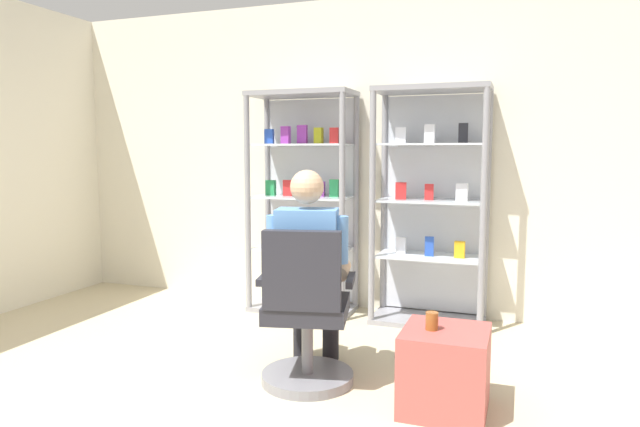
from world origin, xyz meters
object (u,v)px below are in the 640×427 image
display_cabinet_left (305,200)px  display_cabinet_right (431,205)px  office_chair (306,322)px  storage_crate (445,370)px  tea_glass (432,321)px  seated_shopkeeper (310,263)px

display_cabinet_left → display_cabinet_right: (1.10, 0.00, -0.00)m
office_chair → storage_crate: (0.82, -0.04, -0.17)m
display_cabinet_left → tea_glass: 2.17m
seated_shopkeeper → storage_crate: seated_shopkeeper is taller
storage_crate → seated_shopkeeper: bearing=167.1°
office_chair → storage_crate: size_ratio=2.05×
display_cabinet_right → storage_crate: bearing=-78.1°
display_cabinet_right → display_cabinet_left: bearing=-180.0°
tea_glass → display_cabinet_left: bearing=130.1°
display_cabinet_right → office_chair: size_ratio=1.98×
storage_crate → tea_glass: tea_glass is taller
seated_shopkeeper → storage_crate: size_ratio=2.76×
display_cabinet_left → seated_shopkeeper: bearing=-67.5°
storage_crate → tea_glass: (-0.07, -0.02, 0.27)m
seated_shopkeeper → display_cabinet_left: bearing=112.5°
storage_crate → tea_glass: size_ratio=4.85×
display_cabinet_left → display_cabinet_right: size_ratio=1.00×
display_cabinet_left → tea_glass: bearing=-49.9°
display_cabinet_right → tea_glass: bearing=-80.7°
display_cabinet_left → office_chair: bearing=-68.5°
display_cabinet_left → seated_shopkeeper: size_ratio=1.47×
seated_shopkeeper → storage_crate: bearing=-12.9°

